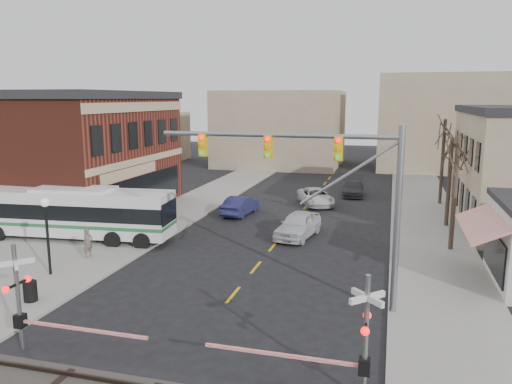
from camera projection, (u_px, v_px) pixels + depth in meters
ground at (219, 313)px, 21.38m from camera, size 160.00×160.00×0.00m
sidewalk_west at (192, 205)px, 42.80m from camera, size 5.00×60.00×0.12m
sidewalk_east at (425, 219)px, 37.85m from camera, size 5.00×60.00×0.12m
tree_east_a at (454, 194)px, 29.37m from camera, size 0.28×0.28×6.75m
tree_east_b at (449, 182)px, 35.02m from camera, size 0.28×0.28×6.30m
tree_east_c at (442, 162)px, 42.46m from camera, size 0.28×0.28×7.20m
transit_bus at (76, 212)px, 32.08m from camera, size 12.85×3.92×3.26m
traffic_signal_mast at (329, 178)px, 20.97m from camera, size 10.49×0.30×8.00m
rr_crossing_west at (28, 299)px, 17.83m from camera, size 5.60×1.36×4.00m
rr_crossing_east at (351, 338)px, 14.97m from camera, size 5.60×1.36×4.00m
street_lamp at (46, 220)px, 25.18m from camera, size 0.44×0.44×3.99m
trash_bin at (30, 291)px, 22.24m from camera, size 0.60×0.60×0.92m
car_a at (298, 225)px, 32.87m from camera, size 2.79×5.21×1.68m
car_b at (240, 205)px, 39.27m from camera, size 2.01×4.63×1.48m
car_c at (316, 197)px, 42.85m from camera, size 4.13×5.60×1.41m
car_d at (353, 188)px, 47.06m from camera, size 2.20×4.87×1.38m
pedestrian_near at (88, 243)px, 28.31m from camera, size 0.59×0.71×1.67m
pedestrian_far at (101, 230)px, 31.19m from camera, size 0.96×0.87×1.63m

